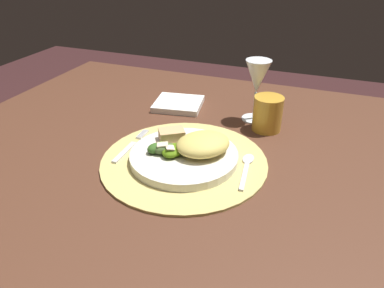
{
  "coord_description": "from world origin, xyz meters",
  "views": [
    {
      "loc": [
        0.26,
        -0.65,
        1.18
      ],
      "look_at": [
        0.01,
        0.02,
        0.77
      ],
      "focal_mm": 33.37,
      "sensor_mm": 36.0,
      "label": 1
    }
  ],
  "objects": [
    {
      "name": "dining_table",
      "position": [
        0.0,
        0.0,
        0.57
      ],
      "size": [
        1.29,
        1.09,
        0.75
      ],
      "color": "#4D2C1D",
      "rests_on": "ground"
    },
    {
      "name": "placemat",
      "position": [
        0.01,
        -0.03,
        0.75
      ],
      "size": [
        0.37,
        0.37,
        0.01
      ],
      "primitive_type": "cylinder",
      "color": "tan",
      "rests_on": "dining_table"
    },
    {
      "name": "dinner_plate",
      "position": [
        0.01,
        -0.03,
        0.76
      ],
      "size": [
        0.24,
        0.24,
        0.02
      ],
      "primitive_type": "cylinder",
      "color": "silver",
      "rests_on": "placemat"
    },
    {
      "name": "pasta_serving",
      "position": [
        0.04,
        -0.01,
        0.79
      ],
      "size": [
        0.16,
        0.16,
        0.04
      ],
      "primitive_type": "ellipsoid",
      "rotation": [
        0.0,
        0.0,
        0.85
      ],
      "color": "#D4BE5D",
      "rests_on": "dinner_plate"
    },
    {
      "name": "salad_greens",
      "position": [
        -0.03,
        -0.04,
        0.78
      ],
      "size": [
        0.09,
        0.07,
        0.03
      ],
      "color": "#2E5912",
      "rests_on": "dinner_plate"
    },
    {
      "name": "bread_piece",
      "position": [
        -0.04,
        0.02,
        0.78
      ],
      "size": [
        0.07,
        0.07,
        0.03
      ],
      "primitive_type": "cube",
      "rotation": [
        0.0,
        0.0,
        0.59
      ],
      "color": "tan",
      "rests_on": "dinner_plate"
    },
    {
      "name": "fork",
      "position": [
        -0.13,
        -0.03,
        0.76
      ],
      "size": [
        0.02,
        0.16,
        0.0
      ],
      "color": "silver",
      "rests_on": "placemat"
    },
    {
      "name": "spoon",
      "position": [
        0.14,
        -0.0,
        0.76
      ],
      "size": [
        0.03,
        0.14,
        0.01
      ],
      "color": "silver",
      "rests_on": "placemat"
    },
    {
      "name": "napkin",
      "position": [
        -0.12,
        0.25,
        0.76
      ],
      "size": [
        0.15,
        0.14,
        0.02
      ],
      "primitive_type": "cube",
      "rotation": [
        0.0,
        0.0,
        0.16
      ],
      "color": "white",
      "rests_on": "dining_table"
    },
    {
      "name": "wine_glass",
      "position": [
        0.1,
        0.25,
        0.86
      ],
      "size": [
        0.07,
        0.07,
        0.17
      ],
      "color": "silver",
      "rests_on": "dining_table"
    },
    {
      "name": "amber_tumbler",
      "position": [
        0.15,
        0.2,
        0.79
      ],
      "size": [
        0.08,
        0.08,
        0.09
      ],
      "primitive_type": "cylinder",
      "color": "gold",
      "rests_on": "dining_table"
    }
  ]
}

